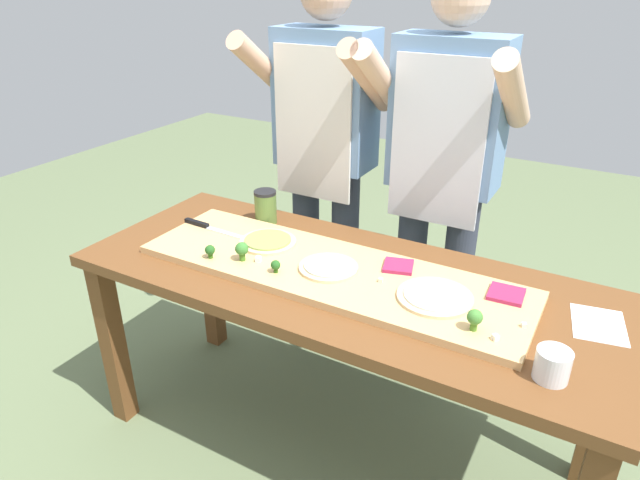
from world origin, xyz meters
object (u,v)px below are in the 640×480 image
object	(u,v)px
pizza_slice_near_left	(506,294)
recipe_note	(599,324)
cheese_crumble_d	(524,325)
cheese_crumble_a	(381,280)
pizza_slice_center	(398,266)
flour_cup	(552,367)
cheese_crumble_c	(495,337)
broccoli_floret_front_left	(210,251)
cook_right	(443,162)
sauce_jar	(266,207)
pizza_whole_pesto_green	(268,241)
broccoli_floret_center_left	(242,250)
pizza_whole_cheese_artichoke	(328,267)
cheese_crumble_b	(258,259)
prep_table	(341,301)
chefs_knife	(208,227)
cook_left	(325,143)
pizza_whole_white_garlic	(435,296)
broccoli_floret_back_left	(475,318)
broccoli_floret_front_right	(276,265)

from	to	relation	value
pizza_slice_near_left	recipe_note	size ratio (longest dim) A/B	0.55
cheese_crumble_d	cheese_crumble_a	bearing A→B (deg)	176.10
pizza_slice_center	cheese_crumble_a	size ratio (longest dim) A/B	7.40
flour_cup	cheese_crumble_c	bearing A→B (deg)	159.48
pizza_slice_near_left	broccoli_floret_front_left	xyz separation A→B (m)	(-0.92, -0.25, 0.02)
flour_cup	cook_right	distance (m)	0.96
broccoli_floret_front_left	flour_cup	bearing A→B (deg)	-2.41
sauce_jar	pizza_whole_pesto_green	bearing A→B (deg)	-53.77
broccoli_floret_center_left	pizza_whole_cheese_artichoke	bearing A→B (deg)	17.94
broccoli_floret_center_left	cheese_crumble_b	xyz separation A→B (m)	(0.05, 0.02, -0.03)
pizza_slice_near_left	prep_table	bearing A→B (deg)	-169.68
pizza_whole_pesto_green	sauce_jar	distance (m)	0.24
chefs_knife	sauce_jar	world-z (taller)	sauce_jar
cheese_crumble_c	recipe_note	distance (m)	0.34
prep_table	sauce_jar	world-z (taller)	sauce_jar
cook_left	cook_right	xyz separation A→B (m)	(0.51, 0.00, 0.00)
cheese_crumble_a	prep_table	bearing A→B (deg)	173.04
pizza_whole_white_garlic	cheese_crumble_c	world-z (taller)	same
sauce_jar	recipe_note	bearing A→B (deg)	-5.49
broccoli_floret_back_left	broccoli_floret_center_left	xyz separation A→B (m)	(-0.78, 0.01, 0.00)
pizza_slice_near_left	cheese_crumble_a	world-z (taller)	same
pizza_whole_cheese_artichoke	cheese_crumble_c	size ratio (longest dim) A/B	12.46
flour_cup	recipe_note	size ratio (longest dim) A/B	0.47
pizza_whole_pesto_green	broccoli_floret_front_right	distance (m)	0.22
cheese_crumble_b	recipe_note	bearing A→B (deg)	11.25
cook_right	chefs_knife	bearing A→B (deg)	-143.30
pizza_whole_white_garlic	broccoli_floret_back_left	world-z (taller)	broccoli_floret_back_left
pizza_slice_near_left	chefs_knife	bearing A→B (deg)	-176.53
chefs_knife	pizza_slice_center	world-z (taller)	chefs_knife
broccoli_floret_front_right	flour_cup	world-z (taller)	flour_cup
chefs_knife	pizza_whole_pesto_green	bearing A→B (deg)	1.52
cook_right	pizza_whole_cheese_artichoke	bearing A→B (deg)	-106.14
recipe_note	cheese_crumble_d	bearing A→B (deg)	-138.96
prep_table	broccoli_floret_front_right	distance (m)	0.26
cheese_crumble_d	pizza_slice_center	bearing A→B (deg)	161.49
cheese_crumble_d	broccoli_floret_center_left	bearing A→B (deg)	-175.69
recipe_note	broccoli_floret_back_left	bearing A→B (deg)	-141.18
pizza_slice_center	sauce_jar	bearing A→B (deg)	168.09
pizza_whole_white_garlic	cheese_crumble_a	bearing A→B (deg)	176.99
pizza_whole_pesto_green	flour_cup	distance (m)	1.02
cheese_crumble_a	recipe_note	world-z (taller)	cheese_crumble_a
recipe_note	chefs_knife	bearing A→B (deg)	-176.57
pizza_whole_cheese_artichoke	flour_cup	distance (m)	0.74
cheese_crumble_b	cheese_crumble_d	distance (m)	0.85
cook_left	cheese_crumble_c	bearing A→B (deg)	-37.77
chefs_knife	cheese_crumble_c	world-z (taller)	same
pizza_slice_near_left	cook_right	distance (m)	0.64
recipe_note	cook_right	world-z (taller)	cook_right
cheese_crumble_b	cheese_crumble_a	bearing A→B (deg)	10.94
chefs_knife	cheese_crumble_c	bearing A→B (deg)	-8.76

